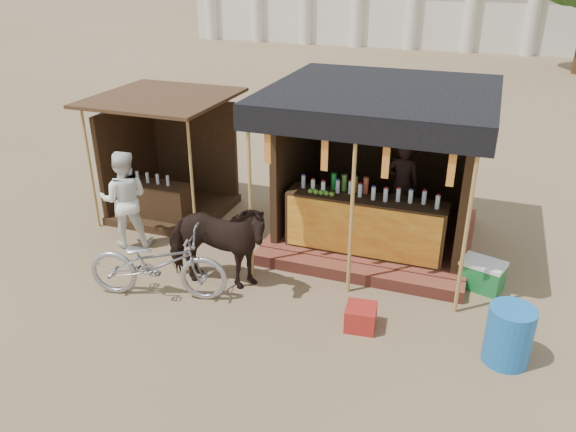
# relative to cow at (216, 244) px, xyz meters

# --- Properties ---
(ground) EXTENTS (120.00, 120.00, 0.00)m
(ground) POSITION_rel_cow_xyz_m (0.96, -1.02, -0.73)
(ground) COLOR #846B4C
(ground) RESTS_ON ground
(main_stall) EXTENTS (3.60, 3.61, 2.78)m
(main_stall) POSITION_rel_cow_xyz_m (1.98, 2.34, 0.30)
(main_stall) COLOR brown
(main_stall) RESTS_ON ground
(secondary_stall) EXTENTS (2.40, 2.40, 2.38)m
(secondary_stall) POSITION_rel_cow_xyz_m (-2.21, 2.22, 0.12)
(secondary_stall) COLOR #392515
(secondary_stall) RESTS_ON ground
(cow) EXTENTS (1.79, 0.94, 1.45)m
(cow) POSITION_rel_cow_xyz_m (0.00, 0.00, 0.00)
(cow) COLOR black
(cow) RESTS_ON ground
(motorbike) EXTENTS (2.22, 1.20, 1.11)m
(motorbike) POSITION_rel_cow_xyz_m (-0.69, -0.55, -0.17)
(motorbike) COLOR #9B9AA3
(motorbike) RESTS_ON ground
(bystander) EXTENTS (1.05, 0.96, 1.74)m
(bystander) POSITION_rel_cow_xyz_m (-2.11, 0.72, 0.14)
(bystander) COLOR white
(bystander) RESTS_ON ground
(blue_barrel) EXTENTS (0.60, 0.60, 0.78)m
(blue_barrel) POSITION_rel_cow_xyz_m (4.25, -0.36, -0.34)
(blue_barrel) COLOR #1763B3
(blue_barrel) RESTS_ON ground
(red_crate) EXTENTS (0.46, 0.46, 0.33)m
(red_crate) POSITION_rel_cow_xyz_m (2.36, -0.30, -0.56)
(red_crate) COLOR maroon
(red_crate) RESTS_ON ground
(cooler) EXTENTS (0.74, 0.60, 0.46)m
(cooler) POSITION_rel_cow_xyz_m (3.87, 1.35, -0.50)
(cooler) COLOR #197432
(cooler) RESTS_ON ground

